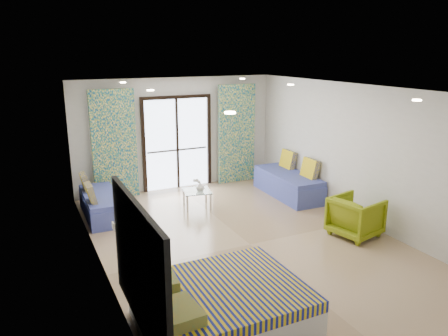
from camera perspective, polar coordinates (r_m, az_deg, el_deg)
name	(u,v)px	position (r m, az deg, el deg)	size (l,w,h in m)	color
floor	(250,244)	(7.83, 3.44, -9.94)	(5.00, 7.50, 0.01)	#947858
ceiling	(253,90)	(7.12, 3.79, 10.14)	(5.00, 7.50, 0.01)	silver
wall_back	(177,134)	(10.71, -6.22, 4.47)	(5.00, 0.01, 2.70)	silver
wall_front	(446,268)	(4.68, 27.01, -11.51)	(5.00, 0.01, 2.70)	silver
wall_left	(100,191)	(6.57, -15.86, -2.90)	(0.01, 7.50, 2.70)	silver
wall_right	(365,156)	(8.82, 17.95, 1.51)	(0.01, 7.50, 2.70)	silver
balcony_door	(177,138)	(10.70, -6.15, 3.96)	(1.76, 0.08, 2.28)	black
balcony_rail	(177,150)	(10.77, -6.12, 2.36)	(1.52, 0.03, 0.04)	#595451
curtain_left	(114,145)	(10.16, -14.13, 2.94)	(1.00, 0.10, 2.50)	white
curtain_right	(236,134)	(11.17, 1.64, 4.47)	(1.00, 0.10, 2.50)	white
downlight_a	(230,113)	(4.72, 0.78, 7.25)	(0.12, 0.12, 0.02)	#FFE0B2
downlight_b	(417,100)	(6.46, 23.89, 8.11)	(0.12, 0.12, 0.02)	#FFE0B2
downlight_c	(150,90)	(7.51, -9.59, 9.99)	(0.12, 0.12, 0.02)	#FFE0B2
downlight_d	(291,85)	(8.71, 8.70, 10.71)	(0.12, 0.12, 0.02)	#FFE0B2
downlight_e	(123,82)	(9.44, -13.06, 10.83)	(0.12, 0.12, 0.02)	#FFE0B2
downlight_f	(242,79)	(10.42, 2.41, 11.57)	(0.12, 0.12, 0.02)	#FFE0B2
headboard	(139,266)	(4.94, -11.09, -12.50)	(0.06, 2.10, 1.50)	black
switch_plate	(113,226)	(6.05, -14.24, -7.36)	(0.02, 0.10, 0.10)	silver
bed	(221,306)	(5.61, -0.44, -17.63)	(1.97, 1.60, 0.68)	silver
daybed_left	(101,204)	(9.33, -15.82, -4.56)	(0.69, 1.72, 0.85)	#414C9C
daybed_right	(289,183)	(10.35, 8.44, -1.96)	(0.81, 1.99, 0.97)	#414C9C
coffee_table	(197,192)	(9.48, -3.57, -3.20)	(0.68, 0.68, 0.66)	silver
vase	(200,187)	(9.40, -3.13, -2.49)	(0.19, 0.19, 0.19)	white
armchair	(356,215)	(8.39, 16.83, -5.85)	(0.79, 0.74, 0.81)	olive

